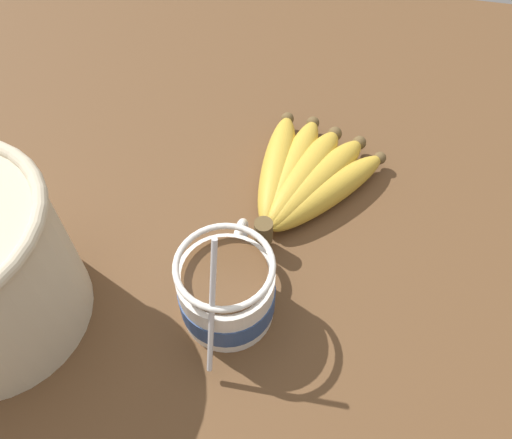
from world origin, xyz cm
name	(u,v)px	position (x,y,z in cm)	size (l,w,h in cm)	color
table	(276,255)	(0.00, 0.00, 1.45)	(113.51, 113.51, 2.90)	brown
coffee_mug	(227,291)	(-8.19, 3.38, 6.63)	(14.96, 9.30, 15.01)	white
banana_bunch	(303,177)	(9.27, -1.37, 4.78)	(20.25, 15.35, 4.21)	brown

